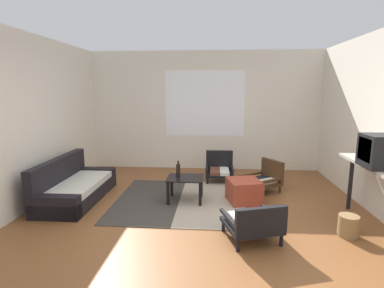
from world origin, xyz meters
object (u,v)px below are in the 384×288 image
object	(u,v)px
coffee_table	(185,182)
wicker_basket	(348,226)
armchair_by_window	(219,168)
clay_vase	(367,152)
glass_bottle	(178,170)
armchair_striped_foreground	(254,222)
armchair_corner	(264,178)
couch	(74,187)
console_shelf	(376,173)
ottoman_orange	(244,191)

from	to	relation	value
coffee_table	wicker_basket	bearing A→B (deg)	-25.74
armchair_by_window	clay_vase	world-z (taller)	clay_vase
clay_vase	glass_bottle	world-z (taller)	clay_vase
armchair_striped_foreground	clay_vase	xyz separation A→B (m)	(1.61, 0.74, 0.74)
armchair_corner	glass_bottle	xyz separation A→B (m)	(-1.50, -0.59, 0.28)
armchair_by_window	wicker_basket	xyz separation A→B (m)	(1.60, -2.30, -0.12)
couch	clay_vase	distance (m)	4.54
coffee_table	armchair_corner	distance (m)	1.51
couch	coffee_table	size ratio (longest dim) A/B	2.89
couch	glass_bottle	bearing A→B (deg)	3.62
armchair_striped_foreground	console_shelf	xyz separation A→B (m)	(1.61, 0.47, 0.52)
glass_bottle	wicker_basket	size ratio (longest dim) A/B	1.00
couch	armchair_striped_foreground	bearing A→B (deg)	-22.75
armchair_striped_foreground	wicker_basket	bearing A→B (deg)	10.59
armchair_corner	ottoman_orange	size ratio (longest dim) A/B	1.62
armchair_by_window	armchair_striped_foreground	world-z (taller)	armchair_by_window
couch	armchair_striped_foreground	xyz separation A→B (m)	(2.84, -1.19, 0.03)
armchair_corner	armchair_striped_foreground	bearing A→B (deg)	-102.38
coffee_table	clay_vase	size ratio (longest dim) A/B	2.08
coffee_table	armchair_by_window	world-z (taller)	armchair_by_window
ottoman_orange	armchair_striped_foreground	bearing A→B (deg)	-90.16
console_shelf	wicker_basket	bearing A→B (deg)	-148.35
armchair_corner	glass_bottle	size ratio (longest dim) A/B	3.00
coffee_table	glass_bottle	size ratio (longest dim) A/B	2.19
coffee_table	clay_vase	xyz separation A→B (m)	(2.57, -0.54, 0.66)
armchair_corner	ottoman_orange	world-z (taller)	armchair_corner
couch	wicker_basket	bearing A→B (deg)	-13.37
ottoman_orange	console_shelf	world-z (taller)	console_shelf
console_shelf	clay_vase	bearing A→B (deg)	90.00
console_shelf	armchair_corner	bearing A→B (deg)	130.00
clay_vase	wicker_basket	size ratio (longest dim) A/B	1.05
wicker_basket	console_shelf	bearing A→B (deg)	31.65
coffee_table	armchair_striped_foreground	world-z (taller)	armchair_striped_foreground
ottoman_orange	wicker_basket	world-z (taller)	ottoman_orange
console_shelf	couch	bearing A→B (deg)	170.78
armchair_striped_foreground	clay_vase	bearing A→B (deg)	24.64
clay_vase	ottoman_orange	bearing A→B (deg)	160.27
ottoman_orange	glass_bottle	xyz separation A→B (m)	(-1.09, -0.01, 0.33)
couch	ottoman_orange	xyz separation A→B (m)	(2.84, 0.12, -0.03)
armchair_corner	console_shelf	distance (m)	1.93
armchair_striped_foreground	glass_bottle	xyz separation A→B (m)	(-1.08, 1.30, 0.28)
coffee_table	console_shelf	world-z (taller)	console_shelf
coffee_table	ottoman_orange	distance (m)	0.98
ottoman_orange	glass_bottle	bearing A→B (deg)	-179.42
glass_bottle	clay_vase	bearing A→B (deg)	-11.84
coffee_table	ottoman_orange	xyz separation A→B (m)	(0.97, 0.04, -0.14)
ottoman_orange	glass_bottle	size ratio (longest dim) A/B	1.85
armchair_striped_foreground	clay_vase	distance (m)	1.92
coffee_table	armchair_by_window	bearing A→B (deg)	65.11
armchair_by_window	armchair_corner	size ratio (longest dim) A/B	0.71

